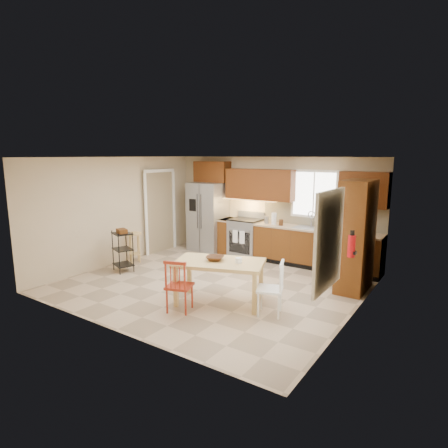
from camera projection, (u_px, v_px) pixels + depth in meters
floor at (214, 283)px, 7.54m from camera, size 5.50×5.50×0.00m
ceiling at (213, 157)px, 7.08m from camera, size 5.50×5.00×0.02m
wall_back at (271, 207)px, 9.35m from camera, size 5.50×0.02×2.50m
wall_front at (110, 248)px, 5.27m from camera, size 5.50×0.02×2.50m
wall_left at (119, 211)px, 8.82m from camera, size 0.02×5.00×2.50m
wall_right at (357, 240)px, 5.80m from camera, size 0.02×5.00×2.50m
refrigerator at (208, 217)px, 10.04m from camera, size 0.92×0.75×1.82m
range_stove at (246, 238)px, 9.54m from camera, size 0.76×0.63×0.92m
base_cabinet_narrow at (228, 236)px, 9.85m from camera, size 0.30×0.60×0.90m
base_cabinet_run at (315, 248)px, 8.54m from camera, size 2.92×0.60×0.90m
dishwasher at (336, 254)px, 7.99m from camera, size 0.60×0.02×0.78m
backsplash at (321, 215)px, 8.64m from camera, size 2.92×0.03×0.55m
upper_over_fridge at (212, 172)px, 9.98m from camera, size 1.00×0.35×0.55m
upper_left_block at (260, 184)px, 9.24m from camera, size 1.80×0.35×0.75m
upper_right_block at (364, 190)px, 7.86m from camera, size 1.00×0.35×0.75m
window_back at (314, 194)px, 8.65m from camera, size 1.12×0.04×1.12m
sink at (308, 230)px, 8.57m from camera, size 0.62×0.46×0.16m
undercab_glow at (248, 200)px, 9.45m from camera, size 1.60×0.30×0.01m
soap_bottle at (323, 226)px, 8.25m from camera, size 0.09×0.09×0.19m
paper_towel at (274, 219)px, 8.96m from camera, size 0.12×0.12×0.28m
canister_steel at (266, 220)px, 9.08m from camera, size 0.11×0.11×0.18m
canister_wood at (281, 222)px, 8.84m from camera, size 0.10×0.10×0.14m
pantry at (356, 236)px, 6.99m from camera, size 0.50×0.95×2.10m
fire_extinguisher at (351, 246)px, 6.01m from camera, size 0.12×0.12×0.36m
window_right at (329, 240)px, 4.86m from camera, size 0.04×1.02×1.32m
doorway at (160, 212)px, 9.87m from camera, size 0.04×0.95×2.10m
dining_table at (219, 282)px, 6.49m from camera, size 1.71×1.31×0.73m
chair_red at (179, 285)px, 6.14m from camera, size 0.53×0.53×0.89m
chair_white at (270, 288)px, 5.99m from camera, size 0.53×0.53×0.89m
table_bowl at (215, 261)px, 6.47m from camera, size 0.39×0.39×0.07m
table_jar at (239, 262)px, 6.31m from camera, size 0.14×0.14×0.12m
bar_stool at (135, 247)px, 8.97m from camera, size 0.37×0.37×0.72m
utility_cart at (123, 251)px, 8.24m from camera, size 0.55×0.49×0.90m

